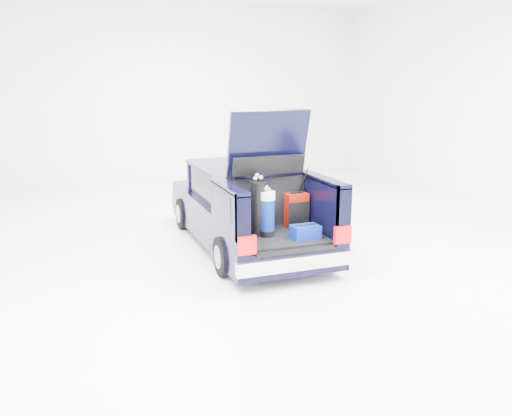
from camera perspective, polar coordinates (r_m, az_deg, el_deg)
name	(u,v)px	position (r m, az deg, el deg)	size (l,w,h in m)	color
ground	(246,245)	(9.79, -1.01, -3.92)	(14.00, 14.00, 0.00)	white
car	(244,208)	(9.71, -1.23, 0.05)	(1.87, 4.65, 2.47)	black
red_suitcase	(297,210)	(8.70, 4.29, -0.24)	(0.36, 0.23, 0.58)	#670B03
black_golf_bag	(258,208)	(8.20, 0.23, 0.02)	(0.31, 0.33, 0.93)	black
blue_golf_bag	(267,213)	(8.16, 1.20, -0.56)	(0.23, 0.23, 0.78)	black
blue_duffel	(305,232)	(8.13, 5.22, -2.51)	(0.42, 0.28, 0.22)	navy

